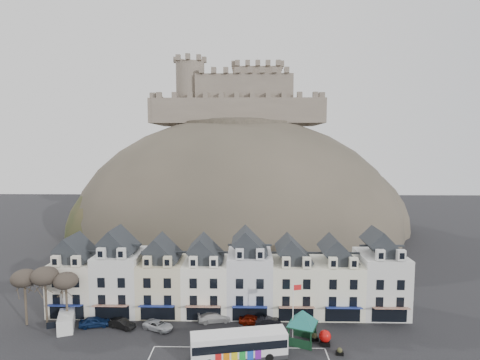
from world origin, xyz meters
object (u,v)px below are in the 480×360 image
car_maroon (253,320)px  car_black (122,324)px  bus_shelter (303,317)px  red_buoy (325,337)px  car_white (214,317)px  car_charcoal (268,321)px  flagpole (294,309)px  car_silver (158,325)px  bus (239,344)px  car_navy (95,322)px  white_van (66,321)px

car_maroon → car_black: bearing=105.8°
car_black → car_maroon: car_maroon is taller
bus_shelter → car_maroon: (-6.50, 4.90, -2.81)m
car_black → red_buoy: bearing=-75.7°
car_white → red_buoy: bearing=-123.8°
red_buoy → car_black: red_buoy is taller
red_buoy → car_charcoal: bearing=145.1°
car_charcoal → flagpole: bearing=-158.2°
car_silver → bus: bearing=-96.8°
bus_shelter → car_black: 25.49m
car_white → bus: bearing=-169.7°
bus → flagpole: (7.08, 3.53, 2.85)m
car_silver → car_white: size_ratio=0.88×
red_buoy → car_black: (-27.99, 3.80, -0.34)m
car_charcoal → car_white: bearing=71.7°
car_black → car_silver: (5.20, -0.26, -0.04)m
bus → car_white: bus is taller
car_black → car_charcoal: car_black is taller
car_silver → car_charcoal: (15.60, 1.47, 0.02)m
flagpole → car_maroon: size_ratio=2.06×
car_navy → flagpole: bearing=-110.3°
bus → car_black: 18.31m
bus_shelter → car_white: bus_shelter is taller
bus → bus_shelter: (8.28, 3.75, 1.66)m
bus_shelter → car_charcoal: size_ratio=1.72×
car_silver → car_maroon: bearing=-58.7°
flagpole → car_maroon: 8.38m
car_black → car_white: bearing=-58.2°
car_black → flagpole: bearing=-76.6°
bus → car_charcoal: bus is taller
bus → car_maroon: (1.79, 8.65, -1.15)m
car_silver → bus_shelter: bearing=-75.1°
red_buoy → car_white: 16.18m
bus → red_buoy: size_ratio=6.22×
car_white → car_charcoal: car_white is taller
white_van → bus_shelter: bearing=-26.4°
flagpole → car_navy: bearing=171.9°
flagpole → car_white: size_ratio=1.66×
flagpole → car_silver: 19.42m
car_black → car_navy: bearing=106.7°
bus → car_maroon: 8.90m
white_van → car_silver: size_ratio=1.17×
red_buoy → flagpole: 5.52m
bus_shelter → flagpole: bearing=-147.8°
car_maroon → car_white: bearing=93.7°
car_maroon → red_buoy: bearing=-108.2°
flagpole → car_silver: size_ratio=1.89×
bus_shelter → car_silver: (-19.90, 3.14, -2.88)m
bus → bus_shelter: size_ratio=1.83×
bus_shelter → car_white: size_ratio=1.33×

